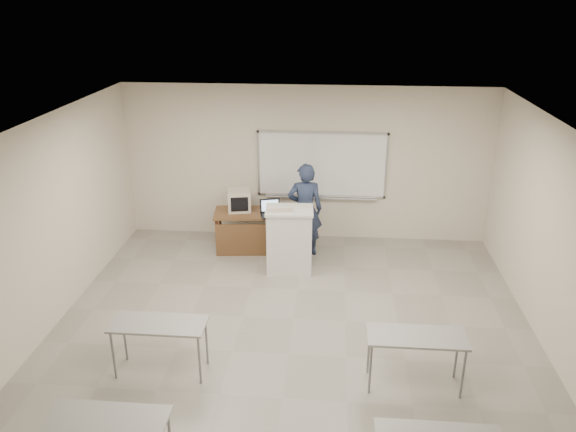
# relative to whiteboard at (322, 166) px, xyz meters

# --- Properties ---
(floor) EXTENTS (7.00, 8.00, 0.01)m
(floor) POSITION_rel_whiteboard_xyz_m (-0.30, -3.97, -1.49)
(floor) COLOR gray
(floor) RESTS_ON ground
(whiteboard) EXTENTS (2.48, 0.10, 1.31)m
(whiteboard) POSITION_rel_whiteboard_xyz_m (0.00, 0.00, 0.00)
(whiteboard) COLOR white
(whiteboard) RESTS_ON floor
(student_desks) EXTENTS (4.40, 2.20, 0.73)m
(student_desks) POSITION_rel_whiteboard_xyz_m (-0.30, -5.32, -0.81)
(student_desks) COLOR gray
(student_desks) RESTS_ON floor
(instructor_desk) EXTENTS (1.37, 0.69, 0.75)m
(instructor_desk) POSITION_rel_whiteboard_xyz_m (-1.28, -0.78, -0.95)
(instructor_desk) COLOR brown
(instructor_desk) RESTS_ON floor
(podium) EXTENTS (0.81, 0.59, 1.14)m
(podium) POSITION_rel_whiteboard_xyz_m (-0.50, -1.47, -0.91)
(podium) COLOR silver
(podium) RESTS_ON floor
(crt_monitor) EXTENTS (0.42, 0.47, 0.40)m
(crt_monitor) POSITION_rel_whiteboard_xyz_m (-1.53, -0.57, -0.54)
(crt_monitor) COLOR #BAAE9D
(crt_monitor) RESTS_ON instructor_desk
(laptop) EXTENTS (0.37, 0.34, 0.27)m
(laptop) POSITION_rel_whiteboard_xyz_m (-0.88, -0.79, -0.67)
(laptop) COLOR black
(laptop) RESTS_ON instructor_desk
(mouse) EXTENTS (0.10, 0.09, 0.03)m
(mouse) POSITION_rel_whiteboard_xyz_m (-0.73, -0.62, -0.71)
(mouse) COLOR #97989D
(mouse) RESTS_ON instructor_desk
(keyboard) EXTENTS (0.44, 0.21, 0.02)m
(keyboard) POSITION_rel_whiteboard_xyz_m (-0.65, -1.59, -0.33)
(keyboard) COLOR #BAAE9D
(keyboard) RESTS_ON podium
(presenter) EXTENTS (0.68, 0.48, 1.75)m
(presenter) POSITION_rel_whiteboard_xyz_m (-0.27, -0.79, -0.60)
(presenter) COLOR black
(presenter) RESTS_ON floor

